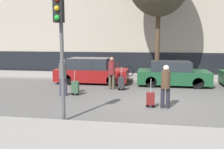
{
  "coord_description": "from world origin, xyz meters",
  "views": [
    {
      "loc": [
        -0.11,
        -9.66,
        2.62
      ],
      "look_at": [
        -1.94,
        1.8,
        0.95
      ],
      "focal_mm": 40.0,
      "sensor_mm": 36.0,
      "label": 1
    }
  ],
  "objects_px": {
    "trolley_center": "(121,83)",
    "pedestrian_left": "(63,75)",
    "pedestrian_right": "(166,84)",
    "traffic_light": "(60,34)",
    "trolley_right": "(151,99)",
    "parked_car_0": "(91,71)",
    "pedestrian_center": "(112,71)",
    "parked_car_1": "(172,74)",
    "parked_bicycle": "(121,71)",
    "trolley_left": "(75,87)"
  },
  "relations": [
    {
      "from": "pedestrian_right",
      "to": "traffic_light",
      "type": "height_order",
      "value": "traffic_light"
    },
    {
      "from": "pedestrian_center",
      "to": "traffic_light",
      "type": "height_order",
      "value": "traffic_light"
    },
    {
      "from": "parked_car_0",
      "to": "trolley_right",
      "type": "distance_m",
      "value": 6.02
    },
    {
      "from": "pedestrian_left",
      "to": "parked_bicycle",
      "type": "height_order",
      "value": "pedestrian_left"
    },
    {
      "from": "trolley_center",
      "to": "pedestrian_right",
      "type": "distance_m",
      "value": 3.69
    },
    {
      "from": "traffic_light",
      "to": "parked_car_0",
      "type": "bearing_deg",
      "value": 96.33
    },
    {
      "from": "trolley_left",
      "to": "pedestrian_center",
      "type": "xyz_separation_m",
      "value": [
        1.46,
        1.66,
        0.57
      ]
    },
    {
      "from": "trolley_center",
      "to": "parked_bicycle",
      "type": "height_order",
      "value": "trolley_center"
    },
    {
      "from": "pedestrian_left",
      "to": "pedestrian_center",
      "type": "distance_m",
      "value": 2.7
    },
    {
      "from": "pedestrian_right",
      "to": "parked_car_1",
      "type": "bearing_deg",
      "value": 82.01
    },
    {
      "from": "parked_car_0",
      "to": "trolley_center",
      "type": "distance_m",
      "value": 2.76
    },
    {
      "from": "parked_car_0",
      "to": "pedestrian_center",
      "type": "height_order",
      "value": "pedestrian_center"
    },
    {
      "from": "parked_car_1",
      "to": "parked_car_0",
      "type": "bearing_deg",
      "value": 179.81
    },
    {
      "from": "trolley_right",
      "to": "traffic_light",
      "type": "xyz_separation_m",
      "value": [
        -2.75,
        -2.13,
        2.42
      ]
    },
    {
      "from": "parked_car_0",
      "to": "parked_bicycle",
      "type": "bearing_deg",
      "value": 53.55
    },
    {
      "from": "parked_bicycle",
      "to": "parked_car_0",
      "type": "bearing_deg",
      "value": -126.45
    },
    {
      "from": "trolley_center",
      "to": "pedestrian_right",
      "type": "height_order",
      "value": "pedestrian_right"
    },
    {
      "from": "pedestrian_center",
      "to": "trolley_right",
      "type": "xyz_separation_m",
      "value": [
        2.02,
        -3.2,
        -0.61
      ]
    },
    {
      "from": "pedestrian_center",
      "to": "pedestrian_left",
      "type": "bearing_deg",
      "value": 61.5
    },
    {
      "from": "traffic_light",
      "to": "trolley_right",
      "type": "bearing_deg",
      "value": 37.73
    },
    {
      "from": "traffic_light",
      "to": "pedestrian_right",
      "type": "bearing_deg",
      "value": 32.88
    },
    {
      "from": "trolley_center",
      "to": "pedestrian_left",
      "type": "bearing_deg",
      "value": -146.21
    },
    {
      "from": "parked_car_0",
      "to": "trolley_center",
      "type": "relative_size",
      "value": 3.52
    },
    {
      "from": "parked_car_0",
      "to": "parked_car_1",
      "type": "relative_size",
      "value": 1.07
    },
    {
      "from": "traffic_light",
      "to": "parked_bicycle",
      "type": "height_order",
      "value": "traffic_light"
    },
    {
      "from": "parked_car_1",
      "to": "trolley_center",
      "type": "xyz_separation_m",
      "value": [
        -2.68,
        -1.83,
        -0.25
      ]
    },
    {
      "from": "parked_car_0",
      "to": "parked_car_1",
      "type": "xyz_separation_m",
      "value": [
        4.71,
        -0.02,
        -0.05
      ]
    },
    {
      "from": "pedestrian_left",
      "to": "trolley_left",
      "type": "distance_m",
      "value": 0.81
    },
    {
      "from": "trolley_left",
      "to": "pedestrian_center",
      "type": "distance_m",
      "value": 2.28
    },
    {
      "from": "parked_car_0",
      "to": "pedestrian_left",
      "type": "relative_size",
      "value": 2.44
    },
    {
      "from": "trolley_right",
      "to": "traffic_light",
      "type": "relative_size",
      "value": 0.29
    },
    {
      "from": "pedestrian_right",
      "to": "traffic_light",
      "type": "relative_size",
      "value": 0.42
    },
    {
      "from": "parked_car_1",
      "to": "pedestrian_center",
      "type": "xyz_separation_m",
      "value": [
        -3.2,
        -1.66,
        0.32
      ]
    },
    {
      "from": "parked_car_1",
      "to": "trolley_left",
      "type": "distance_m",
      "value": 5.72
    },
    {
      "from": "trolley_center",
      "to": "parked_bicycle",
      "type": "xyz_separation_m",
      "value": [
        -0.52,
        3.9,
        0.1
      ]
    },
    {
      "from": "traffic_light",
      "to": "parked_car_1",
      "type": "bearing_deg",
      "value": 60.62
    },
    {
      "from": "parked_car_1",
      "to": "traffic_light",
      "type": "height_order",
      "value": "traffic_light"
    },
    {
      "from": "trolley_right",
      "to": "pedestrian_right",
      "type": "bearing_deg",
      "value": 0.62
    },
    {
      "from": "parked_car_0",
      "to": "traffic_light",
      "type": "bearing_deg",
      "value": -83.67
    },
    {
      "from": "parked_car_1",
      "to": "pedestrian_left",
      "type": "distance_m",
      "value": 6.26
    },
    {
      "from": "parked_car_1",
      "to": "pedestrian_left",
      "type": "xyz_separation_m",
      "value": [
        -5.17,
        -3.5,
        0.35
      ]
    },
    {
      "from": "trolley_center",
      "to": "trolley_right",
      "type": "relative_size",
      "value": 1.07
    },
    {
      "from": "traffic_light",
      "to": "trolley_left",
      "type": "bearing_deg",
      "value": 101.19
    },
    {
      "from": "trolley_left",
      "to": "pedestrian_right",
      "type": "bearing_deg",
      "value": -20.87
    },
    {
      "from": "trolley_left",
      "to": "trolley_center",
      "type": "height_order",
      "value": "trolley_left"
    },
    {
      "from": "parked_car_0",
      "to": "trolley_right",
      "type": "xyz_separation_m",
      "value": [
        3.52,
        -4.87,
        -0.34
      ]
    },
    {
      "from": "parked_car_0",
      "to": "traffic_light",
      "type": "distance_m",
      "value": 7.34
    },
    {
      "from": "trolley_left",
      "to": "trolley_right",
      "type": "bearing_deg",
      "value": -23.91
    },
    {
      "from": "pedestrian_left",
      "to": "traffic_light",
      "type": "height_order",
      "value": "traffic_light"
    },
    {
      "from": "parked_car_1",
      "to": "trolley_left",
      "type": "relative_size",
      "value": 3.26
    }
  ]
}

